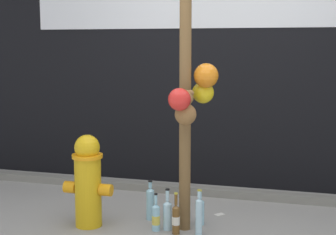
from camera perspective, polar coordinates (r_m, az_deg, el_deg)
The scene contains 11 objects.
building_wall at distance 5.58m, azimuth 6.24°, elevation 10.23°, with size 10.00×0.21×3.51m.
curb_strip at distance 5.31m, azimuth 5.05°, elevation -8.40°, with size 8.00×0.12×0.08m, color slate.
memorial_post at distance 4.10m, azimuth 2.47°, elevation 6.51°, with size 0.51×0.51×2.55m.
fire_hydrant at distance 4.41m, azimuth -9.06°, elevation -7.04°, with size 0.43×0.26×0.80m.
bottle_0 at distance 4.58m, azimuth -2.02°, elevation -9.61°, with size 0.07×0.07×0.36m.
bottle_1 at distance 4.33m, azimuth -1.38°, elevation -11.21°, with size 0.07×0.07×0.32m.
bottle_2 at distance 4.47m, azimuth 3.63°, elevation -10.48°, with size 0.08×0.08×0.31m.
bottle_3 at distance 4.34m, azimuth -0.06°, elevation -10.83°, with size 0.07×0.07×0.36m.
bottle_4 at distance 4.25m, azimuth 0.91°, elevation -11.36°, with size 0.06×0.06×0.35m.
bottle_5 at distance 4.23m, azimuth 3.51°, elevation -11.00°, with size 0.06×0.06×0.39m.
litter_1 at distance 4.77m, azimuth 5.85°, elevation -10.83°, with size 0.09×0.06×0.01m, color silver.
Camera 1 is at (0.90, -3.66, 1.56)m, focal length 53.84 mm.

